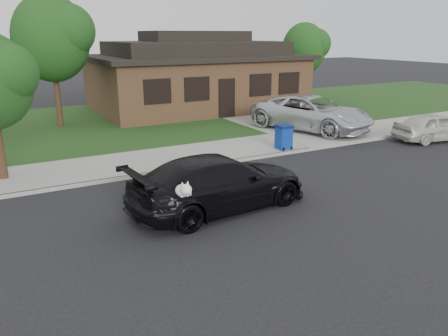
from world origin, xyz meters
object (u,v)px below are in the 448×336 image
sedan (219,183)px  minivan (311,113)px  recycling_bin (284,137)px  white_compact (434,127)px

sedan → minivan: bearing=-58.6°
minivan → recycling_bin: 4.05m
minivan → white_compact: bearing=-66.4°
white_compact → recycling_bin: size_ratio=3.79×
minivan → recycling_bin: size_ratio=6.02×
white_compact → recycling_bin: 7.24m
sedan → recycling_bin: size_ratio=5.41×
minivan → recycling_bin: (-3.31, -2.31, -0.35)m
sedan → recycling_bin: bearing=-57.2°
minivan → white_compact: size_ratio=1.59×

